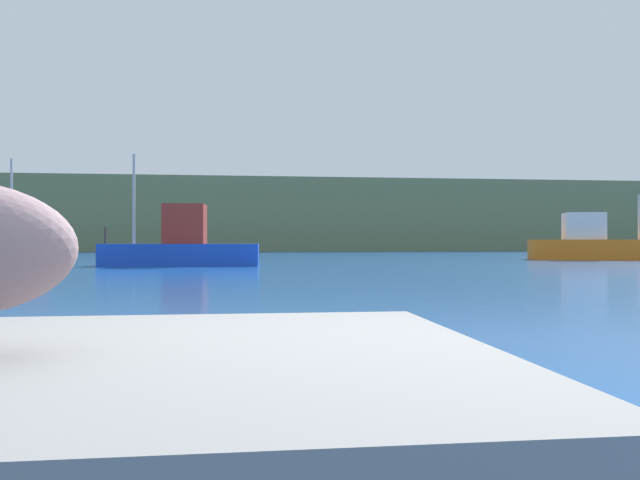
{
  "coord_description": "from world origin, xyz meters",
  "views": [
    {
      "loc": [
        -0.3,
        -2.63,
        1.01
      ],
      "look_at": [
        1.94,
        14.79,
        1.06
      ],
      "focal_mm": 36.31,
      "sensor_mm": 36.0,
      "label": 1
    }
  ],
  "objects": [
    {
      "name": "hillside_backdrop",
      "position": [
        0.0,
        73.94,
        3.96
      ],
      "size": [
        140.0,
        17.41,
        7.92
      ],
      "primitive_type": "cube",
      "color": "#6B7A51",
      "rests_on": "ground"
    },
    {
      "name": "fishing_boat_orange",
      "position": [
        19.73,
        31.58,
        0.86
      ],
      "size": [
        7.66,
        4.53,
        3.66
      ],
      "rotation": [
        0.0,
        0.0,
        -0.32
      ],
      "color": "orange",
      "rests_on": "ground"
    },
    {
      "name": "fishing_boat_blue",
      "position": [
        -2.62,
        25.26,
        0.83
      ],
      "size": [
        6.64,
        2.33,
        4.72
      ],
      "rotation": [
        0.0,
        0.0,
        3.08
      ],
      "color": "blue",
      "rests_on": "ground"
    }
  ]
}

